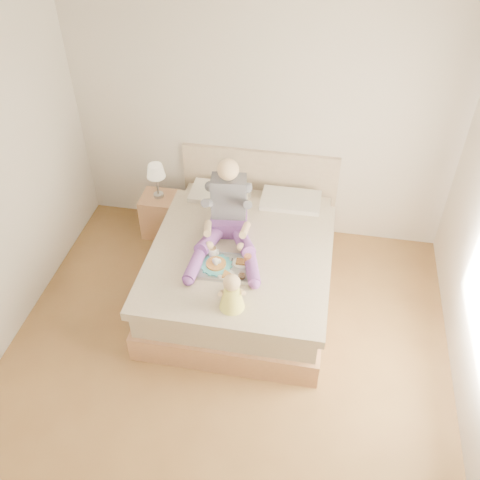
% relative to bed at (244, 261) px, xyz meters
% --- Properties ---
extents(room, '(4.02, 4.22, 2.71)m').
position_rel_bed_xyz_m(room, '(0.08, -1.08, 1.19)').
color(room, brown).
rests_on(room, ground).
extents(bed, '(1.70, 2.18, 1.00)m').
position_rel_bed_xyz_m(bed, '(0.00, 0.00, 0.00)').
color(bed, '#9E6E4A').
rests_on(bed, ground).
extents(nightstand, '(0.41, 0.36, 0.49)m').
position_rel_bed_xyz_m(nightstand, '(-1.07, 0.67, -0.07)').
color(nightstand, '#9E6E4A').
rests_on(nightstand, ground).
extents(lamp, '(0.20, 0.20, 0.41)m').
position_rel_bed_xyz_m(lamp, '(-1.07, 0.68, 0.49)').
color(lamp, '#B1B3B8').
rests_on(lamp, nightstand).
extents(adult, '(0.69, 1.01, 0.82)m').
position_rel_bed_xyz_m(adult, '(-0.16, -0.02, 0.53)').
color(adult, '#653483').
rests_on(adult, bed).
extents(tray, '(0.48, 0.38, 0.13)m').
position_rel_bed_xyz_m(tray, '(-0.09, -0.42, 0.32)').
color(tray, '#B1B3B8').
rests_on(tray, bed).
extents(baby, '(0.24, 0.32, 0.36)m').
position_rel_bed_xyz_m(baby, '(0.05, -0.87, 0.44)').
color(baby, '#FFF950').
rests_on(baby, bed).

